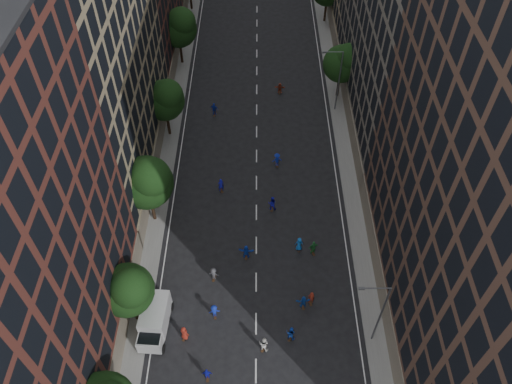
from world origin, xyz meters
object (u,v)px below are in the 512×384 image
streetlamp_near (379,312)px  cargo_van (154,320)px  streetlamp_far (338,78)px  skater_2 (291,333)px

streetlamp_near → cargo_van: (-19.66, 1.06, -3.72)m
streetlamp_far → streetlamp_near: bearing=-90.0°
streetlamp_far → skater_2: bearing=-102.4°
streetlamp_far → skater_2: (-7.21, -32.89, -4.28)m
streetlamp_near → streetlamp_far: same height
streetlamp_far → skater_2: size_ratio=5.11×
streetlamp_near → cargo_van: size_ratio=1.71×
streetlamp_near → streetlamp_far: (0.00, 33.00, 0.00)m
skater_2 → streetlamp_near: bearing=-159.2°
streetlamp_far → skater_2: 33.94m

